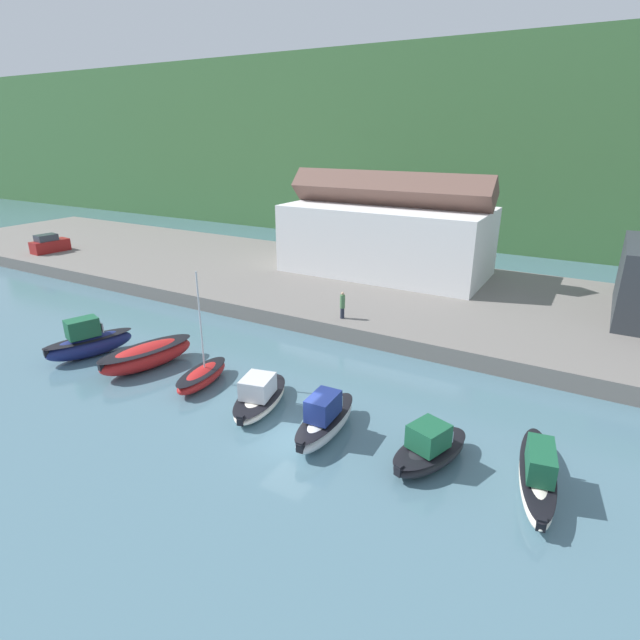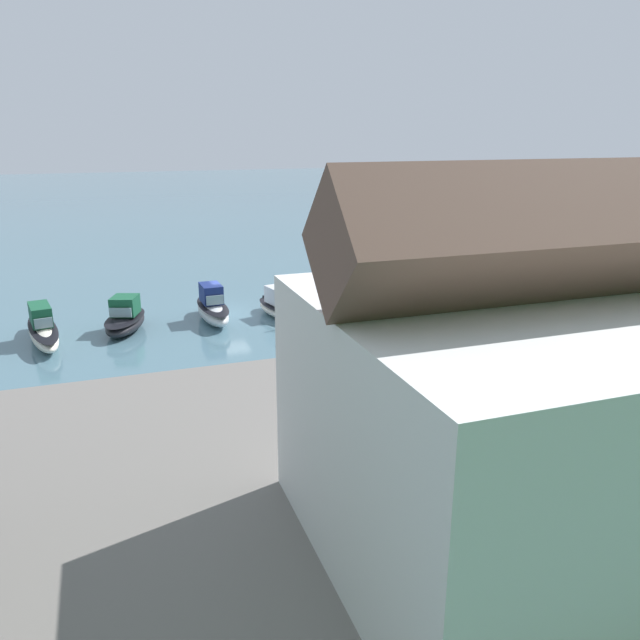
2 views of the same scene
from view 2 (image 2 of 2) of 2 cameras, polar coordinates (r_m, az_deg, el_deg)
ground_plane at (r=43.08m, az=-8.29°, el=0.58°), size 320.00×320.00×0.00m
quay_promenade at (r=21.31m, az=4.91°, el=-15.41°), size 136.05×23.18×1.27m
moored_boat_0 at (r=47.90m, az=13.59°, el=3.26°), size 3.58×6.26×2.87m
moored_boat_1 at (r=44.87m, az=8.76°, el=2.35°), size 3.83×7.01×1.63m
moored_boat_2 at (r=42.95m, az=2.93°, el=1.51°), size 2.31×4.89×7.28m
moored_boat_3 at (r=41.84m, az=-3.43°, el=1.24°), size 3.37×5.87×2.03m
moored_boat_4 at (r=41.37m, az=-9.80°, el=1.08°), size 1.97×5.77×2.42m
moored_boat_5 at (r=40.59m, az=-17.37°, el=0.08°), size 3.55×5.29×2.18m
moored_boat_6 at (r=40.14m, az=-24.01°, el=-0.79°), size 2.74×7.17×2.23m
person_on_quay at (r=30.52m, az=5.01°, el=-1.54°), size 0.40×0.40×2.14m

